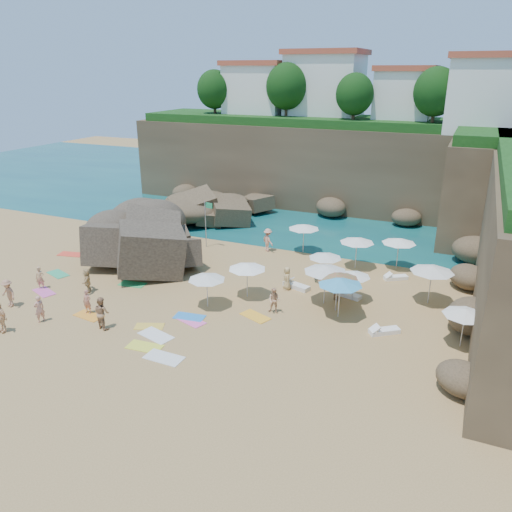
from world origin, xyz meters
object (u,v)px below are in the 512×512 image
at_px(rock_outcrop, 143,255).
at_px(parasol_1, 325,255).
at_px(person_stand_2, 268,240).
at_px(person_stand_6, 39,309).
at_px(lounger_0, 353,278).
at_px(person_stand_1, 102,313).
at_px(parasol_0, 304,227).
at_px(flag_pole, 207,218).
at_px(person_stand_3, 337,286).
at_px(person_stand_0, 40,278).
at_px(person_stand_4, 287,278).
at_px(parasol_2, 399,241).
at_px(person_stand_5, 184,235).

distance_m(rock_outcrop, parasol_1, 14.15).
height_order(person_stand_2, person_stand_6, person_stand_2).
height_order(lounger_0, person_stand_1, person_stand_1).
relative_size(parasol_0, person_stand_1, 1.29).
distance_m(flag_pole, person_stand_3, 13.04).
height_order(parasol_0, person_stand_0, parasol_0).
distance_m(person_stand_1, person_stand_4, 11.45).
relative_size(lounger_0, person_stand_3, 0.87).
bearing_deg(person_stand_3, person_stand_4, 98.84).
distance_m(parasol_0, parasol_2, 7.11).
distance_m(parasol_0, person_stand_1, 16.94).
bearing_deg(person_stand_4, person_stand_6, -81.50).
xyz_separation_m(parasol_2, lounger_0, (-2.30, -3.19, -1.92)).
distance_m(rock_outcrop, person_stand_6, 11.16).
relative_size(person_stand_4, person_stand_6, 0.96).
height_order(rock_outcrop, parasol_1, parasol_1).
relative_size(rock_outcrop, parasol_0, 3.85).
relative_size(flag_pole, person_stand_6, 2.38).
relative_size(parasol_0, person_stand_6, 1.51).
xyz_separation_m(flag_pole, person_stand_3, (11.84, -5.27, -1.45)).
bearing_deg(person_stand_6, person_stand_2, 173.87).
relative_size(flag_pole, person_stand_4, 2.47).
bearing_deg(person_stand_1, person_stand_4, -115.84).
distance_m(flag_pole, person_stand_6, 14.93).
xyz_separation_m(parasol_1, lounger_0, (1.66, 1.25, -1.75)).
bearing_deg(person_stand_3, parasol_2, -7.55).
relative_size(flag_pole, person_stand_5, 2.15).
distance_m(flag_pole, person_stand_1, 13.96).
bearing_deg(rock_outcrop, person_stand_2, 29.01).
bearing_deg(person_stand_4, person_stand_2, 179.52).
distance_m(person_stand_0, person_stand_1, 7.50).
bearing_deg(person_stand_1, person_stand_3, -127.21).
bearing_deg(person_stand_1, rock_outcrop, -50.85).
xyz_separation_m(flag_pole, person_stand_4, (8.54, -5.02, -1.61)).
xyz_separation_m(rock_outcrop, person_stand_6, (1.17, -11.07, 0.78)).
height_order(person_stand_4, person_stand_5, person_stand_5).
height_order(rock_outcrop, parasol_0, parasol_0).
relative_size(lounger_0, person_stand_1, 0.87).
distance_m(flag_pole, person_stand_5, 2.46).
height_order(parasol_0, person_stand_5, parasol_0).
distance_m(flag_pole, lounger_0, 12.39).
height_order(rock_outcrop, person_stand_4, rock_outcrop).
bearing_deg(lounger_0, person_stand_5, 142.42).
bearing_deg(parasol_1, parasol_0, 122.39).
bearing_deg(person_stand_3, lounger_0, 9.45).
bearing_deg(person_stand_1, flag_pole, -71.05).
height_order(parasol_2, person_stand_6, parasol_2).
xyz_separation_m(person_stand_4, person_stand_6, (-10.98, -9.62, 0.03)).
bearing_deg(person_stand_2, person_stand_3, 173.28).
relative_size(parasol_1, person_stand_1, 1.19).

